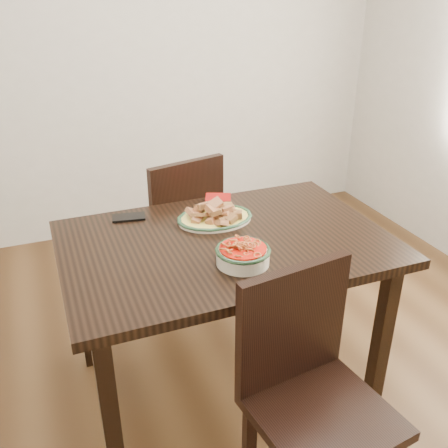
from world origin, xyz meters
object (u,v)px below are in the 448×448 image
object	(u,v)px
dining_table	(226,258)
fish_plate	(215,211)
noodle_bowl	(243,253)
smartphone	(129,217)
chair_near	(309,384)
chair_far	(179,224)

from	to	relation	value
dining_table	fish_plate	world-z (taller)	fish_plate
noodle_bowl	dining_table	bearing A→B (deg)	86.69
fish_plate	smartphone	xyz separation A→B (m)	(-0.35, 0.16, -0.04)
chair_near	smartphone	xyz separation A→B (m)	(-0.38, 0.95, 0.26)
fish_plate	noodle_bowl	world-z (taller)	fish_plate
chair_near	noodle_bowl	bearing A→B (deg)	91.34
fish_plate	smartphone	size ratio (longest dim) A/B	2.31
fish_plate	smartphone	distance (m)	0.38
noodle_bowl	smartphone	xyz separation A→B (m)	(-0.32, 0.54, -0.04)
chair_far	noodle_bowl	xyz separation A→B (m)	(-0.01, -0.89, 0.29)
dining_table	fish_plate	distance (m)	0.23
chair_near	noodle_bowl	size ratio (longest dim) A/B	4.27
chair_near	noodle_bowl	xyz separation A→B (m)	(-0.06, 0.41, 0.29)
dining_table	fish_plate	bearing A→B (deg)	83.44
fish_plate	chair_far	bearing A→B (deg)	92.39
chair_near	noodle_bowl	distance (m)	0.51
dining_table	chair_far	distance (m)	0.71
noodle_bowl	fish_plate	bearing A→B (deg)	85.14
dining_table	chair_near	xyz separation A→B (m)	(0.05, -0.61, -0.16)
chair_far	noodle_bowl	size ratio (longest dim) A/B	4.27
smartphone	fish_plate	bearing A→B (deg)	-14.52
fish_plate	noodle_bowl	size ratio (longest dim) A/B	1.57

